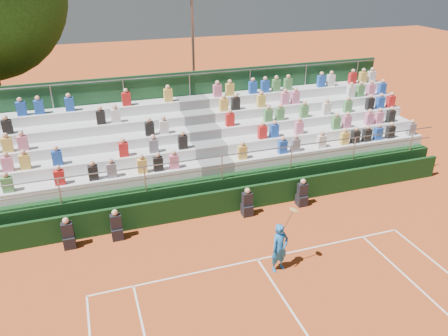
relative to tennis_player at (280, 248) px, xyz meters
name	(u,v)px	position (x,y,z in m)	size (l,w,h in m)	color
ground	(258,260)	(-0.44, 0.67, -0.84)	(90.00, 90.00, 0.00)	#BB4C1F
courtside_wall	(226,201)	(-0.44, 3.87, -0.34)	(20.00, 0.15, 1.00)	black
line_officials	(190,214)	(-2.05, 3.42, -0.37)	(9.37, 0.40, 1.19)	black
grandstand	(204,156)	(-0.41, 7.11, 0.24)	(20.00, 5.20, 4.40)	black
tennis_player	(280,248)	(0.00, 0.00, 0.00)	(0.88, 0.53, 2.22)	blue
floodlight_mast	(193,50)	(1.14, 14.29, 3.56)	(0.60, 0.25, 7.49)	gray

